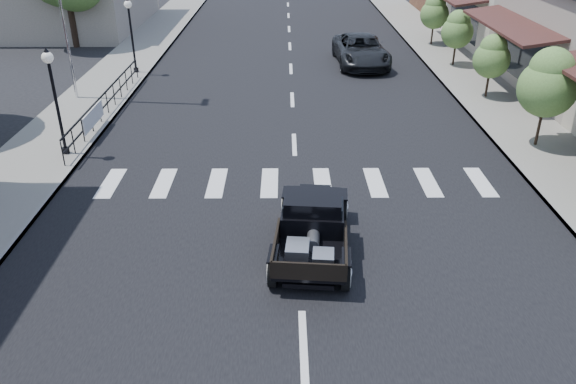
{
  "coord_description": "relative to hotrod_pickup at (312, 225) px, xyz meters",
  "views": [
    {
      "loc": [
        -0.36,
        -11.19,
        7.58
      ],
      "look_at": [
        -0.26,
        1.5,
        1.0
      ],
      "focal_mm": 35.0,
      "sensor_mm": 36.0,
      "label": 1
    }
  ],
  "objects": [
    {
      "name": "small_tree_d",
      "position": [
        7.99,
        16.93,
        0.74
      ],
      "size": [
        1.57,
        1.57,
        2.62
      ],
      "primitive_type": null,
      "color": "#507736",
      "rests_on": "sidewalk_right"
    },
    {
      "name": "small_tree_b",
      "position": [
        7.99,
        6.34,
        1.03
      ],
      "size": [
        1.92,
        1.92,
        3.2
      ],
      "primitive_type": null,
      "color": "#507736",
      "rests_on": "sidewalk_right"
    },
    {
      "name": "storefront_far",
      "position": [
        14.69,
        21.69,
        1.53
      ],
      "size": [
        10.0,
        9.0,
        4.5
      ],
      "primitive_type": "cube",
      "color": "beige",
      "rests_on": "ground"
    },
    {
      "name": "road",
      "position": [
        -0.31,
        14.69,
        -0.71
      ],
      "size": [
        14.0,
        80.0,
        0.02
      ],
      "primitive_type": "cube",
      "color": "black",
      "rests_on": "ground"
    },
    {
      "name": "small_tree_e",
      "position": [
        7.99,
        21.68,
        0.78
      ],
      "size": [
        1.61,
        1.61,
        2.69
      ],
      "primitive_type": null,
      "color": "#507736",
      "rests_on": "sidewalk_right"
    },
    {
      "name": "railing",
      "position": [
        -7.61,
        9.69,
        -0.07
      ],
      "size": [
        0.08,
        10.0,
        1.0
      ],
      "primitive_type": null,
      "color": "black",
      "rests_on": "sidewalk_left"
    },
    {
      "name": "sidewalk_right",
      "position": [
        8.19,
        14.69,
        -0.64
      ],
      "size": [
        3.0,
        80.0,
        0.15
      ],
      "primitive_type": "cube",
      "color": "gray",
      "rests_on": "ground"
    },
    {
      "name": "lamp_post_b",
      "position": [
        -7.91,
        5.69,
        1.17
      ],
      "size": [
        0.36,
        0.36,
        3.49
      ],
      "primitive_type": null,
      "color": "black",
      "rests_on": "sidewalk_left"
    },
    {
      "name": "sidewalk_left",
      "position": [
        -8.81,
        14.69,
        -0.64
      ],
      "size": [
        3.0,
        80.0,
        0.15
      ],
      "primitive_type": "cube",
      "color": "gray",
      "rests_on": "ground"
    },
    {
      "name": "road_markings",
      "position": [
        -0.31,
        9.69,
        -0.72
      ],
      "size": [
        12.0,
        60.0,
        0.06
      ],
      "primitive_type": null,
      "color": "silver",
      "rests_on": "ground"
    },
    {
      "name": "hotrod_pickup",
      "position": [
        0.0,
        0.0,
        0.0
      ],
      "size": [
        2.29,
        4.3,
        1.44
      ],
      "primitive_type": null,
      "rotation": [
        0.0,
        0.0,
        -0.09
      ],
      "color": "black",
      "rests_on": "ground"
    },
    {
      "name": "banner",
      "position": [
        -7.53,
        7.69,
        -0.27
      ],
      "size": [
        0.04,
        2.2,
        0.6
      ],
      "primitive_type": null,
      "color": "silver",
      "rests_on": "sidewalk_left"
    },
    {
      "name": "second_car",
      "position": [
        3.31,
        17.49,
        0.03
      ],
      "size": [
        2.67,
        5.45,
        1.49
      ],
      "primitive_type": "imported",
      "rotation": [
        0.0,
        0.0,
        0.04
      ],
      "color": "black",
      "rests_on": "ground"
    },
    {
      "name": "lamp_post_c",
      "position": [
        -7.91,
        15.69,
        1.17
      ],
      "size": [
        0.36,
        0.36,
        3.49
      ],
      "primitive_type": null,
      "color": "black",
      "rests_on": "sidewalk_left"
    },
    {
      "name": "ground",
      "position": [
        -0.31,
        -0.31,
        -0.72
      ],
      "size": [
        120.0,
        120.0,
        0.0
      ],
      "primitive_type": "plane",
      "color": "black",
      "rests_on": "ground"
    },
    {
      "name": "small_tree_c",
      "position": [
        7.99,
        11.7,
        0.69
      ],
      "size": [
        1.52,
        1.52,
        2.53
      ],
      "primitive_type": null,
      "color": "#507736",
      "rests_on": "sidewalk_right"
    }
  ]
}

